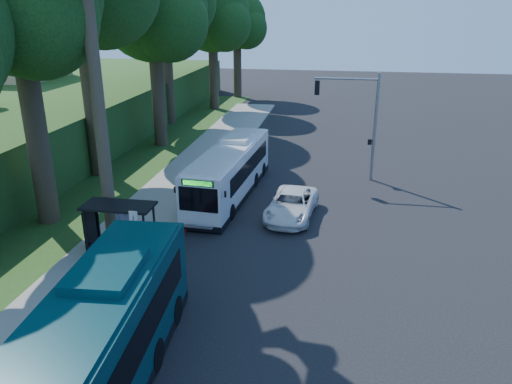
% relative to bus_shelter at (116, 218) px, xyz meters
% --- Properties ---
extents(ground, '(140.00, 140.00, 0.00)m').
position_rel_bus_shelter_xyz_m(ground, '(7.26, 2.86, -1.81)').
color(ground, black).
rests_on(ground, ground).
extents(sidewalk, '(4.50, 70.00, 0.12)m').
position_rel_bus_shelter_xyz_m(sidewalk, '(-0.04, 2.86, -1.75)').
color(sidewalk, gray).
rests_on(sidewalk, ground).
extents(red_curb, '(0.25, 30.00, 0.13)m').
position_rel_bus_shelter_xyz_m(red_curb, '(2.26, -1.14, -1.74)').
color(red_curb, maroon).
rests_on(red_curb, ground).
extents(grass_verge, '(8.00, 70.00, 0.06)m').
position_rel_bus_shelter_xyz_m(grass_verge, '(-5.74, 7.86, -1.78)').
color(grass_verge, '#234719').
rests_on(grass_verge, ground).
extents(bus_shelter, '(3.20, 1.51, 2.55)m').
position_rel_bus_shelter_xyz_m(bus_shelter, '(0.00, 0.00, 0.00)').
color(bus_shelter, black).
rests_on(bus_shelter, ground).
extents(stop_sign_pole, '(0.35, 0.06, 3.17)m').
position_rel_bus_shelter_xyz_m(stop_sign_pole, '(1.86, -2.14, 0.28)').
color(stop_sign_pole, gray).
rests_on(stop_sign_pole, ground).
extents(traffic_signal_pole, '(4.10, 0.30, 7.00)m').
position_rel_bus_shelter_xyz_m(traffic_signal_pole, '(11.04, 12.86, 2.62)').
color(traffic_signal_pole, gray).
rests_on(traffic_signal_pole, ground).
extents(tree_2, '(8.82, 8.40, 15.12)m').
position_rel_bus_shelter_xyz_m(tree_2, '(-4.64, 18.84, 8.67)').
color(tree_2, '#382B1E').
rests_on(tree_2, ground).
extents(tree_4, '(8.40, 8.00, 14.14)m').
position_rel_bus_shelter_xyz_m(tree_4, '(-4.14, 34.84, 7.92)').
color(tree_4, '#382B1E').
rests_on(tree_4, ground).
extents(tree_5, '(7.35, 7.00, 12.86)m').
position_rel_bus_shelter_xyz_m(tree_5, '(-3.16, 42.84, 7.16)').
color(tree_5, '#382B1E').
rests_on(tree_5, ground).
extents(white_bus, '(3.09, 11.20, 3.30)m').
position_rel_bus_shelter_xyz_m(white_bus, '(3.46, 8.42, -0.20)').
color(white_bus, silver).
rests_on(white_bus, ground).
extents(teal_bus, '(3.58, 12.73, 3.75)m').
position_rel_bus_shelter_xyz_m(teal_bus, '(3.45, -9.43, 0.02)').
color(teal_bus, '#0A3239').
rests_on(teal_bus, ground).
extents(pickup, '(2.83, 5.31, 1.42)m').
position_rel_bus_shelter_xyz_m(pickup, '(7.49, 5.74, -1.10)').
color(pickup, silver).
rests_on(pickup, ground).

